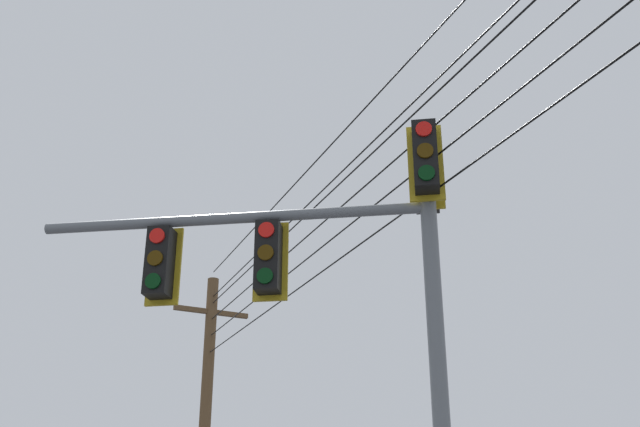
# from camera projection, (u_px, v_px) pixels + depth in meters

# --- Properties ---
(signal_mast_assembly) EXTENTS (3.53, 4.45, 6.72)m
(signal_mast_assembly) POSITION_uv_depth(u_px,v_px,m) (344.00, 275.00, 9.08)
(signal_mast_assembly) COLOR slate
(signal_mast_assembly) RESTS_ON ground
(overhead_wire_span) EXTENTS (9.65, 22.81, 2.94)m
(overhead_wire_span) POSITION_uv_depth(u_px,v_px,m) (470.00, 81.00, 8.75)
(overhead_wire_span) COLOR black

